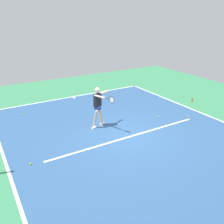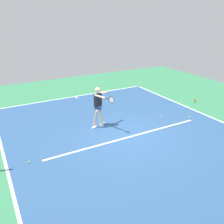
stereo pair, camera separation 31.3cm
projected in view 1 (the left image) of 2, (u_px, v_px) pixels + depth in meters
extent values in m
plane|color=#388456|center=(127.00, 136.00, 10.17)|extent=(21.70, 21.70, 0.00)
cube|color=#2D5484|center=(127.00, 136.00, 10.17)|extent=(9.57, 12.12, 0.00)
cube|color=white|center=(73.00, 97.00, 14.94)|extent=(9.57, 0.10, 0.01)
cube|color=white|center=(203.00, 114.00, 12.41)|extent=(0.10, 12.12, 0.01)
cube|color=white|center=(8.00, 170.00, 7.92)|extent=(0.10, 12.12, 0.01)
cube|color=white|center=(129.00, 137.00, 10.07)|extent=(7.18, 0.10, 0.01)
cube|color=white|center=(74.00, 98.00, 14.78)|extent=(0.10, 0.30, 0.01)
cylinder|color=beige|center=(101.00, 116.00, 10.99)|extent=(0.21, 0.32, 0.89)
cube|color=white|center=(102.00, 124.00, 11.21)|extent=(0.26, 0.18, 0.07)
cylinder|color=beige|center=(95.00, 119.00, 10.72)|extent=(0.21, 0.32, 0.89)
cube|color=white|center=(94.00, 128.00, 10.80)|extent=(0.26, 0.18, 0.07)
cube|color=#2D4799|center=(98.00, 108.00, 10.67)|extent=(0.30, 0.27, 0.20)
cube|color=black|center=(97.00, 100.00, 10.54)|extent=(0.38, 0.29, 0.57)
sphere|color=beige|center=(97.00, 90.00, 10.36)|extent=(0.23, 0.23, 0.23)
cylinder|color=beige|center=(104.00, 93.00, 10.78)|extent=(0.57, 0.28, 0.08)
cylinder|color=beige|center=(100.00, 97.00, 10.15)|extent=(0.28, 0.57, 0.08)
cylinder|color=black|center=(107.00, 99.00, 9.92)|extent=(0.11, 0.22, 0.03)
torus|color=black|center=(112.00, 100.00, 9.78)|extent=(0.13, 0.28, 0.29)
cylinder|color=silver|center=(112.00, 100.00, 9.78)|extent=(0.09, 0.23, 0.25)
sphere|color=#C6E53D|center=(23.00, 114.00, 12.25)|extent=(0.07, 0.07, 0.07)
sphere|color=yellow|center=(188.00, 116.00, 12.08)|extent=(0.07, 0.07, 0.07)
sphere|color=#CCE033|center=(31.00, 164.00, 8.21)|extent=(0.07, 0.07, 0.07)
sphere|color=yellow|center=(159.00, 116.00, 12.00)|extent=(0.07, 0.07, 0.07)
cylinder|color=#D84C1E|center=(192.00, 100.00, 14.09)|extent=(0.07, 0.07, 0.22)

